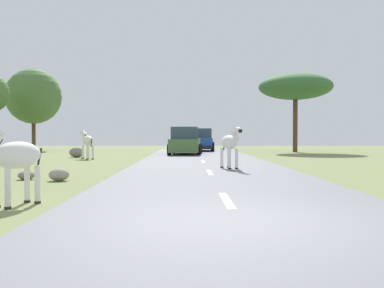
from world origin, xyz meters
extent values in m
plane|color=olive|center=(0.00, 0.00, 0.00)|extent=(90.00, 90.00, 0.00)
cube|color=slate|center=(-0.09, 0.00, 0.03)|extent=(6.00, 64.00, 0.05)
cube|color=silver|center=(-0.09, 2.00, 0.05)|extent=(0.16, 2.00, 0.01)
cube|color=silver|center=(-0.09, 8.00, 0.05)|extent=(0.16, 2.00, 0.01)
cube|color=silver|center=(-0.09, 14.00, 0.05)|extent=(0.16, 2.00, 0.01)
cube|color=silver|center=(-0.09, 20.00, 0.05)|extent=(0.16, 2.00, 0.01)
cube|color=silver|center=(-0.09, 26.00, 0.05)|extent=(0.16, 2.00, 0.01)
ellipsoid|color=silver|center=(0.71, 9.71, 1.01)|extent=(0.75, 1.17, 0.52)
cylinder|color=silver|center=(0.69, 9.33, 0.42)|extent=(0.14, 0.14, 0.74)
cylinder|color=#28231E|center=(0.69, 9.33, 0.07)|extent=(0.16, 0.16, 0.05)
cylinder|color=silver|center=(0.95, 9.42, 0.42)|extent=(0.14, 0.14, 0.74)
cylinder|color=#28231E|center=(0.95, 9.42, 0.07)|extent=(0.16, 0.16, 0.05)
cylinder|color=silver|center=(0.47, 10.01, 0.42)|extent=(0.14, 0.14, 0.74)
cylinder|color=#28231E|center=(0.47, 10.01, 0.07)|extent=(0.16, 0.16, 0.05)
cylinder|color=silver|center=(0.73, 10.10, 0.42)|extent=(0.14, 0.14, 0.74)
cylinder|color=#28231E|center=(0.73, 10.10, 0.07)|extent=(0.16, 0.16, 0.05)
cylinder|color=silver|center=(0.87, 9.22, 1.28)|extent=(0.31, 0.43, 0.44)
cube|color=black|center=(0.87, 9.22, 1.37)|extent=(0.15, 0.36, 0.30)
ellipsoid|color=silver|center=(0.95, 8.97, 1.44)|extent=(0.34, 0.51, 0.24)
ellipsoid|color=black|center=(1.01, 8.79, 1.42)|extent=(0.18, 0.20, 0.14)
cone|color=silver|center=(0.85, 9.06, 1.56)|extent=(0.11, 0.11, 0.14)
cone|color=silver|center=(0.98, 9.11, 1.56)|extent=(0.11, 0.11, 0.14)
cylinder|color=black|center=(0.54, 10.23, 0.91)|extent=(0.09, 0.16, 0.44)
ellipsoid|color=silver|center=(-6.11, 16.79, 0.99)|extent=(0.97, 1.18, 0.53)
cylinder|color=silver|center=(-6.18, 17.17, 0.38)|extent=(0.15, 0.15, 0.76)
cylinder|color=#28231E|center=(-6.18, 17.17, 0.03)|extent=(0.18, 0.18, 0.05)
cylinder|color=silver|center=(-6.42, 17.02, 0.38)|extent=(0.15, 0.15, 0.76)
cylinder|color=#28231E|center=(-6.42, 17.02, 0.03)|extent=(0.18, 0.18, 0.05)
cylinder|color=silver|center=(-5.80, 16.55, 0.38)|extent=(0.15, 0.15, 0.76)
cylinder|color=#28231E|center=(-5.80, 16.55, 0.03)|extent=(0.18, 0.18, 0.05)
cylinder|color=silver|center=(-6.04, 16.40, 0.38)|extent=(0.15, 0.15, 0.76)
cylinder|color=#28231E|center=(-6.04, 16.40, 0.03)|extent=(0.18, 0.18, 0.05)
cylinder|color=silver|center=(-6.39, 17.24, 1.26)|extent=(0.38, 0.45, 0.45)
cube|color=black|center=(-6.39, 17.24, 1.35)|extent=(0.23, 0.33, 0.31)
ellipsoid|color=silver|center=(-6.53, 17.47, 1.42)|extent=(0.43, 0.52, 0.24)
ellipsoid|color=black|center=(-6.64, 17.63, 1.40)|extent=(0.21, 0.22, 0.15)
cone|color=silver|center=(-6.41, 17.40, 1.54)|extent=(0.13, 0.13, 0.14)
cone|color=silver|center=(-6.53, 17.33, 1.54)|extent=(0.13, 0.13, 0.14)
cylinder|color=black|center=(-5.82, 16.32, 0.88)|extent=(0.12, 0.16, 0.45)
ellipsoid|color=silver|center=(-3.90, 1.74, 0.92)|extent=(0.83, 1.12, 0.49)
cylinder|color=silver|center=(-3.93, 1.38, 0.35)|extent=(0.14, 0.14, 0.71)
cylinder|color=#28231E|center=(-3.93, 1.38, 0.02)|extent=(0.16, 0.16, 0.05)
cylinder|color=silver|center=(-3.87, 2.10, 0.35)|extent=(0.14, 0.14, 0.71)
cylinder|color=#28231E|center=(-3.87, 2.10, 0.02)|extent=(0.16, 0.16, 0.05)
cylinder|color=silver|center=(-3.63, 1.99, 0.35)|extent=(0.14, 0.14, 0.71)
cylinder|color=#28231E|center=(-3.63, 1.99, 0.02)|extent=(0.16, 0.16, 0.05)
cylinder|color=black|center=(-3.67, 2.21, 0.82)|extent=(0.10, 0.15, 0.42)
cube|color=#1E479E|center=(0.27, 27.44, 0.63)|extent=(2.12, 4.33, 0.80)
cube|color=#334751|center=(0.28, 27.64, 1.41)|extent=(1.80, 2.32, 0.76)
cube|color=black|center=(0.10, 25.29, 0.36)|extent=(1.72, 0.29, 0.24)
cylinder|color=black|center=(-0.74, 26.17, 0.39)|extent=(0.27, 0.69, 0.68)
cylinder|color=black|center=(1.06, 26.03, 0.39)|extent=(0.27, 0.69, 0.68)
cylinder|color=black|center=(-0.53, 28.86, 0.39)|extent=(0.27, 0.69, 0.68)
cylinder|color=black|center=(1.27, 28.72, 0.39)|extent=(0.27, 0.69, 0.68)
cube|color=#476B38|center=(-0.94, 21.40, 0.63)|extent=(2.07, 4.31, 0.80)
cube|color=#334751|center=(-0.95, 21.20, 1.41)|extent=(1.78, 2.30, 0.76)
cube|color=black|center=(-0.79, 23.56, 0.36)|extent=(1.72, 0.27, 0.24)
cylinder|color=black|center=(0.05, 22.69, 0.39)|extent=(0.26, 0.69, 0.68)
cylinder|color=black|center=(-1.75, 22.81, 0.39)|extent=(0.26, 0.69, 0.68)
cylinder|color=black|center=(-0.13, 19.99, 0.39)|extent=(0.26, 0.69, 0.68)
cylinder|color=black|center=(-1.92, 20.11, 0.39)|extent=(0.26, 0.69, 0.68)
cylinder|color=#4C3823|center=(7.28, 26.07, 1.97)|extent=(0.34, 0.34, 3.94)
ellipsoid|color=#386633|center=(7.28, 26.07, 4.89)|extent=(5.47, 5.47, 1.92)
cylinder|color=#4C3823|center=(-13.64, 29.92, 1.34)|extent=(0.31, 0.31, 2.67)
sphere|color=#4C7038|center=(-13.64, 29.92, 4.50)|extent=(4.56, 4.56, 4.56)
ellipsoid|color=gray|center=(-5.44, 6.29, 0.13)|extent=(0.47, 0.49, 0.26)
ellipsoid|color=gray|center=(-7.15, 18.55, 0.29)|extent=(0.85, 0.66, 0.58)
ellipsoid|color=gray|center=(-4.41, 5.94, 0.17)|extent=(0.56, 0.47, 0.35)
camera|label=1|loc=(-0.84, -6.04, 1.28)|focal=40.19mm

